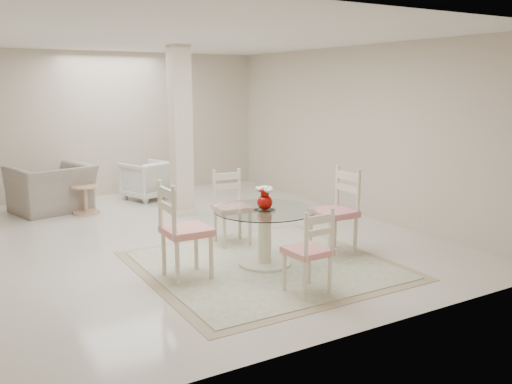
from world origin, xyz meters
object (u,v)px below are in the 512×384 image
dining_chair_south (311,245)px  side_table (86,201)px  red_vase (265,198)px  dining_table (265,237)px  armchair_white (147,180)px  dining_chair_east (338,205)px  recliner_taupe (52,189)px  column (180,132)px  dining_chair_north (230,201)px  dining_chair_west (180,224)px

dining_chair_south → side_table: (-1.10, 4.74, -0.31)m
red_vase → dining_table: bearing=161.6°
armchair_white → dining_chair_east: bearing=82.7°
recliner_taupe → armchair_white: 1.72m
red_vase → side_table: size_ratio=0.59×
recliner_taupe → dining_table: bearing=95.6°
column → dining_chair_north: (-0.10, -1.87, -0.78)m
dining_chair_west → recliner_taupe: dining_chair_west is taller
red_vase → dining_chair_east: 1.04m
dining_chair_east → side_table: dining_chair_east is taller
red_vase → dining_chair_west: 1.04m
red_vase → dining_chair_north: dining_chair_north is taller
dining_table → dining_chair_north: (0.08, 1.02, 0.23)m
side_table → red_vase: bearing=-72.5°
dining_table → dining_chair_south: dining_chair_south is taller
column → dining_chair_west: bearing=-113.2°
armchair_white → dining_table: bearing=69.6°
column → dining_chair_south: bearing=-93.7°
dining_chair_east → dining_chair_west: bearing=-95.1°
recliner_taupe → side_table: (0.44, -0.43, -0.17)m
column → dining_chair_east: bearing=-74.2°
dining_chair_east → side_table: size_ratio=2.56×
recliner_taupe → armchair_white: recliner_taupe is taller
red_vase → recliner_taupe: bearing=111.2°
dining_chair_east → dining_table: bearing=-95.0°
dining_chair_west → dining_chair_south: bearing=-138.8°
side_table → dining_chair_north: bearing=-65.1°
dining_chair_west → dining_chair_south: 1.45m
red_vase → dining_chair_south: dining_chair_south is taller
dining_chair_north → recliner_taupe: (-1.70, 3.15, -0.18)m
red_vase → dining_chair_south: (-0.07, -1.01, -0.29)m
side_table → armchair_white: bearing=26.2°
dining_chair_east → recliner_taupe: dining_chair_east is taller
recliner_taupe → column: bearing=129.1°
dining_chair_south → side_table: 4.88m
side_table → dining_chair_south: bearing=-76.9°
dining_table → side_table: 3.91m
dining_table → dining_chair_west: 1.07m
dining_chair_north → side_table: 3.01m
dining_chair_east → red_vase: bearing=-95.0°
dining_chair_north → armchair_white: dining_chair_north is taller
column → side_table: bearing=148.3°
column → dining_table: 3.07m
red_vase → column: bearing=86.4°
dining_chair_west → dining_chair_south: size_ratio=1.20×
dining_chair_east → side_table: (-2.20, 3.80, -0.41)m
column → recliner_taupe: (-1.80, 1.27, -0.96)m
red_vase → dining_chair_south: 1.05m
red_vase → recliner_taupe: size_ratio=0.23×
red_vase → dining_chair_south: bearing=-94.1°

